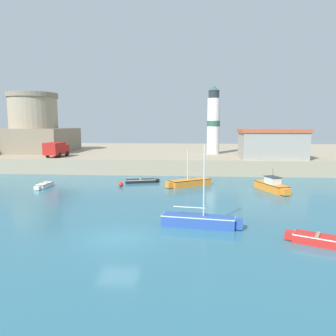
{
  "coord_description": "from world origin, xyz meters",
  "views": [
    {
      "loc": [
        4.65,
        -19.42,
        7.11
      ],
      "look_at": [
        1.73,
        18.76,
        2.0
      ],
      "focal_mm": 35.0,
      "sensor_mm": 36.0,
      "label": 1
    }
  ],
  "objects_px": {
    "motorboat_orange_0": "(272,186)",
    "lighthouse": "(213,121)",
    "dinghy_white_3": "(44,185)",
    "dinghy_black_4": "(141,181)",
    "dinghy_red_1": "(315,239)",
    "truck_on_quay": "(56,149)",
    "sailboat_blue_5": "(200,220)",
    "harbor_shed_mid_row": "(272,144)",
    "mooring_buoy": "(121,184)",
    "fortress": "(34,131)",
    "sailboat_orange_2": "(189,182)"
  },
  "relations": [
    {
      "from": "harbor_shed_mid_row",
      "to": "motorboat_orange_0",
      "type": "bearing_deg",
      "value": -102.5
    },
    {
      "from": "motorboat_orange_0",
      "to": "dinghy_white_3",
      "type": "height_order",
      "value": "motorboat_orange_0"
    },
    {
      "from": "dinghy_white_3",
      "to": "dinghy_black_4",
      "type": "height_order",
      "value": "dinghy_white_3"
    },
    {
      "from": "dinghy_red_1",
      "to": "sailboat_orange_2",
      "type": "height_order",
      "value": "sailboat_orange_2"
    },
    {
      "from": "sailboat_orange_2",
      "to": "mooring_buoy",
      "type": "bearing_deg",
      "value": -171.7
    },
    {
      "from": "dinghy_black_4",
      "to": "truck_on_quay",
      "type": "height_order",
      "value": "truck_on_quay"
    },
    {
      "from": "dinghy_white_3",
      "to": "mooring_buoy",
      "type": "height_order",
      "value": "dinghy_white_3"
    },
    {
      "from": "lighthouse",
      "to": "truck_on_quay",
      "type": "bearing_deg",
      "value": -163.27
    },
    {
      "from": "motorboat_orange_0",
      "to": "lighthouse",
      "type": "xyz_separation_m",
      "value": [
        -5.16,
        20.0,
        7.01
      ]
    },
    {
      "from": "mooring_buoy",
      "to": "harbor_shed_mid_row",
      "type": "height_order",
      "value": "harbor_shed_mid_row"
    },
    {
      "from": "motorboat_orange_0",
      "to": "sailboat_blue_5",
      "type": "bearing_deg",
      "value": -121.48
    },
    {
      "from": "dinghy_black_4",
      "to": "truck_on_quay",
      "type": "bearing_deg",
      "value": 148.67
    },
    {
      "from": "sailboat_blue_5",
      "to": "dinghy_red_1",
      "type": "bearing_deg",
      "value": -22.29
    },
    {
      "from": "dinghy_white_3",
      "to": "lighthouse",
      "type": "xyz_separation_m",
      "value": [
        20.19,
        20.07,
        7.32
      ]
    },
    {
      "from": "sailboat_blue_5",
      "to": "harbor_shed_mid_row",
      "type": "distance_m",
      "value": 28.29
    },
    {
      "from": "dinghy_red_1",
      "to": "lighthouse",
      "type": "bearing_deg",
      "value": 96.41
    },
    {
      "from": "mooring_buoy",
      "to": "harbor_shed_mid_row",
      "type": "distance_m",
      "value": 23.14
    },
    {
      "from": "motorboat_orange_0",
      "to": "dinghy_red_1",
      "type": "relative_size",
      "value": 1.63
    },
    {
      "from": "sailboat_blue_5",
      "to": "fortress",
      "type": "xyz_separation_m",
      "value": [
        -29.17,
        35.08,
        5.47
      ]
    },
    {
      "from": "dinghy_white_3",
      "to": "lighthouse",
      "type": "relative_size",
      "value": 0.3
    },
    {
      "from": "sailboat_blue_5",
      "to": "lighthouse",
      "type": "height_order",
      "value": "lighthouse"
    },
    {
      "from": "motorboat_orange_0",
      "to": "dinghy_black_4",
      "type": "distance_m",
      "value": 15.37
    },
    {
      "from": "fortress",
      "to": "harbor_shed_mid_row",
      "type": "distance_m",
      "value": 41.08
    },
    {
      "from": "dinghy_red_1",
      "to": "dinghy_white_3",
      "type": "relative_size",
      "value": 0.98
    },
    {
      "from": "dinghy_black_4",
      "to": "sailboat_orange_2",
      "type": "bearing_deg",
      "value": -16.03
    },
    {
      "from": "motorboat_orange_0",
      "to": "mooring_buoy",
      "type": "height_order",
      "value": "motorboat_orange_0"
    },
    {
      "from": "dinghy_white_3",
      "to": "harbor_shed_mid_row",
      "type": "height_order",
      "value": "harbor_shed_mid_row"
    },
    {
      "from": "lighthouse",
      "to": "fortress",
      "type": "bearing_deg",
      "value": 176.36
    },
    {
      "from": "dinghy_white_3",
      "to": "lighthouse",
      "type": "bearing_deg",
      "value": 44.83
    },
    {
      "from": "motorboat_orange_0",
      "to": "sailboat_orange_2",
      "type": "height_order",
      "value": "sailboat_orange_2"
    },
    {
      "from": "dinghy_red_1",
      "to": "harbor_shed_mid_row",
      "type": "xyz_separation_m",
      "value": [
        3.97,
        28.65,
        4.04
      ]
    },
    {
      "from": "dinghy_white_3",
      "to": "sailboat_orange_2",
      "type": "bearing_deg",
      "value": 8.28
    },
    {
      "from": "motorboat_orange_0",
      "to": "truck_on_quay",
      "type": "height_order",
      "value": "truck_on_quay"
    },
    {
      "from": "dinghy_red_1",
      "to": "dinghy_black_4",
      "type": "xyz_separation_m",
      "value": [
        -13.7,
        19.88,
        -0.08
      ]
    },
    {
      "from": "motorboat_orange_0",
      "to": "mooring_buoy",
      "type": "xyz_separation_m",
      "value": [
        -16.75,
        1.18,
        -0.31
      ]
    },
    {
      "from": "sailboat_blue_5",
      "to": "harbor_shed_mid_row",
      "type": "height_order",
      "value": "harbor_shed_mid_row"
    },
    {
      "from": "dinghy_white_3",
      "to": "mooring_buoy",
      "type": "xyz_separation_m",
      "value": [
        8.6,
        1.25,
        0.0
      ]
    },
    {
      "from": "sailboat_blue_5",
      "to": "truck_on_quay",
      "type": "distance_m",
      "value": 33.55
    },
    {
      "from": "lighthouse",
      "to": "harbor_shed_mid_row",
      "type": "distance_m",
      "value": 11.24
    },
    {
      "from": "lighthouse",
      "to": "truck_on_quay",
      "type": "xyz_separation_m",
      "value": [
        -24.04,
        -7.23,
        -4.17
      ]
    },
    {
      "from": "mooring_buoy",
      "to": "fortress",
      "type": "xyz_separation_m",
      "value": [
        -20.41,
        20.86,
        5.65
      ]
    },
    {
      "from": "lighthouse",
      "to": "harbor_shed_mid_row",
      "type": "bearing_deg",
      "value": -42.01
    },
    {
      "from": "dinghy_white_3",
      "to": "harbor_shed_mid_row",
      "type": "distance_m",
      "value": 31.25
    },
    {
      "from": "mooring_buoy",
      "to": "sailboat_orange_2",
      "type": "bearing_deg",
      "value": 8.3
    },
    {
      "from": "motorboat_orange_0",
      "to": "dinghy_black_4",
      "type": "bearing_deg",
      "value": 164.81
    },
    {
      "from": "motorboat_orange_0",
      "to": "mooring_buoy",
      "type": "distance_m",
      "value": 16.8
    },
    {
      "from": "sailboat_blue_5",
      "to": "fortress",
      "type": "distance_m",
      "value": 45.96
    },
    {
      "from": "sailboat_orange_2",
      "to": "fortress",
      "type": "height_order",
      "value": "fortress"
    },
    {
      "from": "dinghy_red_1",
      "to": "sailboat_blue_5",
      "type": "distance_m",
      "value": 7.41
    },
    {
      "from": "dinghy_white_3",
      "to": "motorboat_orange_0",
      "type": "bearing_deg",
      "value": 0.15
    }
  ]
}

